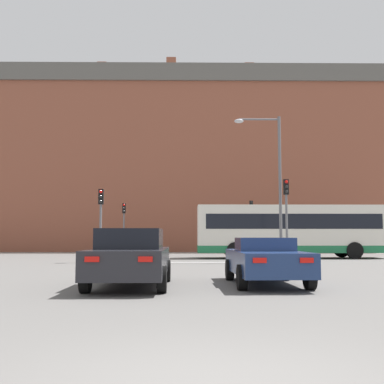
{
  "coord_description": "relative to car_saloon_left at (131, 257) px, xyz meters",
  "views": [
    {
      "loc": [
        -0.24,
        -4.43,
        1.34
      ],
      "look_at": [
        0.11,
        24.26,
        3.99
      ],
      "focal_mm": 45.0,
      "sensor_mm": 36.0,
      "label": 1
    }
  ],
  "objects": [
    {
      "name": "brick_civic_building",
      "position": [
        0.18,
        33.6,
        7.59
      ],
      "size": [
        48.81,
        10.77,
        18.15
      ],
      "color": "brown",
      "rests_on": "ground_plane"
    },
    {
      "name": "stop_line_strip",
      "position": [
        1.72,
        12.05,
        -0.78
      ],
      "size": [
        7.39,
        0.3,
        0.01
      ],
      "primitive_type": "cube",
      "color": "silver",
      "rests_on": "ground_plane"
    },
    {
      "name": "tree_by_building",
      "position": [
        -7.61,
        30.45,
        3.06
      ],
      "size": [
        3.67,
        3.67,
        5.79
      ],
      "color": "#4C3823",
      "rests_on": "ground_plane"
    },
    {
      "name": "car_roadster_right",
      "position": [
        3.7,
        0.53,
        -0.11
      ],
      "size": [
        2.0,
        4.5,
        1.3
      ],
      "rotation": [
        0.0,
        0.0,
        0.02
      ],
      "color": "navy",
      "rests_on": "ground_plane"
    },
    {
      "name": "traffic_light_far_right",
      "position": [
        6.62,
        24.8,
        2.01
      ],
      "size": [
        0.26,
        0.31,
        4.15
      ],
      "color": "slate",
      "rests_on": "ground_plane"
    },
    {
      "name": "far_pavement",
      "position": [
        1.72,
        25.8,
        -0.78
      ],
      "size": [
        68.22,
        2.5,
        0.01
      ],
      "primitive_type": "cube",
      "color": "#A09B91",
      "rests_on": "ground_plane"
    },
    {
      "name": "traffic_light_near_right",
      "position": [
        6.69,
        11.86,
        2.1
      ],
      "size": [
        0.26,
        0.31,
        4.3
      ],
      "color": "slate",
      "rests_on": "ground_plane"
    },
    {
      "name": "traffic_light_near_left",
      "position": [
        -2.97,
        12.07,
        1.79
      ],
      "size": [
        0.26,
        0.31,
        3.8
      ],
      "color": "slate",
      "rests_on": "ground_plane"
    },
    {
      "name": "street_lamp_junction",
      "position": [
        6.1,
        12.56,
        3.99
      ],
      "size": [
        2.51,
        0.36,
        7.81
      ],
      "color": "slate",
      "rests_on": "ground_plane"
    },
    {
      "name": "traffic_light_far_left",
      "position": [
        -3.47,
        25.28,
        1.89
      ],
      "size": [
        0.26,
        0.31,
        3.97
      ],
      "color": "slate",
      "rests_on": "ground_plane"
    },
    {
      "name": "pedestrian_waiting",
      "position": [
        7.19,
        25.33,
        0.16
      ],
      "size": [
        0.28,
        0.43,
        1.63
      ],
      "rotation": [
        0.0,
        0.0,
        4.57
      ],
      "color": "black",
      "rests_on": "ground_plane"
    },
    {
      "name": "car_saloon_left",
      "position": [
        0.0,
        0.0,
        0.0
      ],
      "size": [
        2.04,
        4.71,
        1.54
      ],
      "rotation": [
        0.0,
        0.0,
        0.0
      ],
      "color": "#232328",
      "rests_on": "ground_plane"
    },
    {
      "name": "bus_crossing_lead",
      "position": [
        7.94,
        16.84,
        0.95
      ],
      "size": [
        11.5,
        2.68,
        3.23
      ],
      "rotation": [
        0.0,
        0.0,
        1.57
      ],
      "color": "silver",
      "rests_on": "ground_plane"
    }
  ]
}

